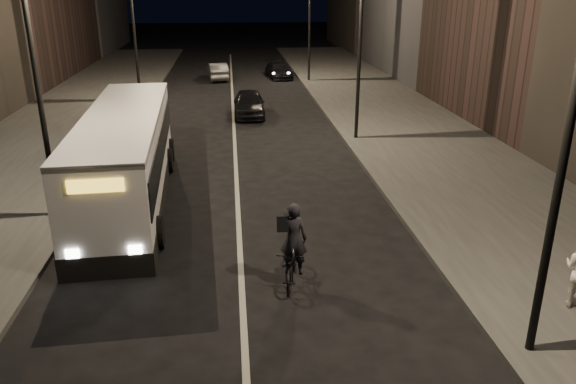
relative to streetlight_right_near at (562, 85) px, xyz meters
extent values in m
plane|color=black|center=(-5.33, 4.00, -5.36)|extent=(180.00, 180.00, 0.00)
cube|color=#343432|center=(3.17, 18.00, -5.28)|extent=(7.00, 70.00, 0.16)
cube|color=#343432|center=(-13.83, 18.00, -5.28)|extent=(7.00, 70.00, 0.16)
cylinder|color=black|center=(0.27, 0.00, -1.20)|extent=(0.16, 0.16, 8.00)
cylinder|color=black|center=(0.27, 16.00, -1.20)|extent=(0.16, 0.16, 8.00)
cylinder|color=black|center=(0.27, 32.00, -1.20)|extent=(0.16, 0.16, 8.00)
cylinder|color=black|center=(-10.93, 8.00, -1.20)|extent=(0.16, 0.16, 8.00)
cylinder|color=black|center=(-10.93, 26.00, -1.20)|extent=(0.16, 0.16, 8.00)
cube|color=white|center=(-8.93, 9.45, -3.88)|extent=(2.88, 11.19, 2.95)
cube|color=black|center=(-8.93, 9.45, -3.47)|extent=(2.94, 10.82, 1.06)
cube|color=white|center=(-8.93, 9.45, -2.45)|extent=(2.90, 11.19, 0.17)
cube|color=gold|center=(-8.64, 3.92, -2.87)|extent=(1.30, 0.18, 0.32)
cylinder|color=black|center=(-9.88, 5.52, -4.90)|extent=(0.37, 0.94, 0.92)
cylinder|color=black|center=(-7.58, 5.64, -4.90)|extent=(0.37, 0.94, 0.92)
cylinder|color=black|center=(-10.27, 12.90, -4.90)|extent=(0.37, 0.94, 0.92)
cylinder|color=black|center=(-7.96, 13.02, -4.90)|extent=(0.37, 0.94, 0.92)
imported|color=black|center=(-4.08, 3.34, -4.87)|extent=(1.03, 1.98, 0.99)
imported|color=black|center=(-4.08, 3.14, -4.09)|extent=(0.73, 0.56, 1.81)
imported|color=black|center=(-4.46, 21.57, -4.67)|extent=(1.72, 4.12, 1.39)
imported|color=#3E3E41|center=(-6.35, 33.81, -4.74)|extent=(1.74, 3.92, 1.25)
imported|color=black|center=(-1.73, 34.25, -4.79)|extent=(2.09, 4.14, 1.15)
camera|label=1|loc=(-5.43, -8.74, 1.62)|focal=35.00mm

